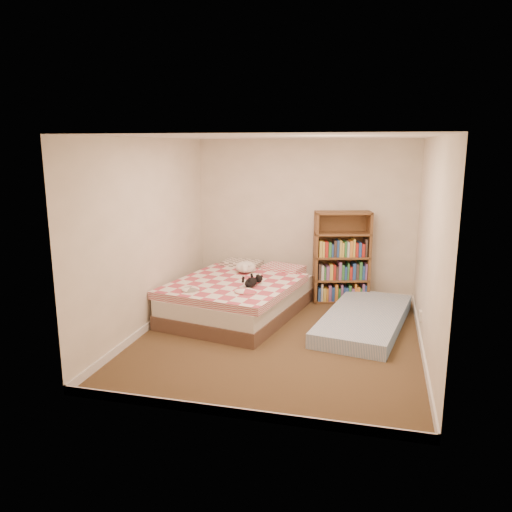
% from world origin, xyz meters
% --- Properties ---
extents(room, '(3.51, 4.01, 2.51)m').
position_xyz_m(room, '(0.00, 0.00, 1.20)').
color(room, '#45321D').
rests_on(room, ground).
extents(bed, '(1.92, 2.43, 0.58)m').
position_xyz_m(bed, '(-0.74, 0.77, 0.26)').
color(bed, brown).
rests_on(bed, room).
extents(bookshelf, '(0.93, 0.50, 1.42)m').
position_xyz_m(bookshelf, '(0.64, 1.73, 0.53)').
color(bookshelf, brown).
rests_on(bookshelf, room).
extents(floor_mattress, '(1.31, 2.26, 0.19)m').
position_xyz_m(floor_mattress, '(1.04, 0.67, 0.10)').
color(floor_mattress, '#6A8DB2').
rests_on(floor_mattress, room).
extents(black_cat, '(0.27, 0.58, 0.13)m').
position_xyz_m(black_cat, '(-0.48, 0.46, 0.58)').
color(black_cat, black).
rests_on(black_cat, bed).
extents(white_dog, '(0.43, 0.44, 0.16)m').
position_xyz_m(white_dog, '(-0.75, 1.14, 0.61)').
color(white_dog, white).
rests_on(white_dog, bed).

